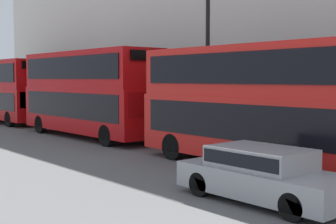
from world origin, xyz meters
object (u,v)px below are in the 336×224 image
(bus_second_in_queue, at_px, (89,91))
(pedestrian, at_px, (118,117))
(bus_third_in_queue, at_px, (6,89))
(car_dark_sedan, at_px, (262,173))
(bus_leading, at_px, (273,102))

(bus_second_in_queue, relative_size, pedestrian, 5.65)
(bus_third_in_queue, height_order, car_dark_sedan, bus_third_in_queue)
(bus_second_in_queue, distance_m, bus_third_in_queue, 11.39)
(car_dark_sedan, distance_m, pedestrian, 16.99)
(car_dark_sedan, relative_size, pedestrian, 2.52)
(bus_leading, bearing_deg, car_dark_sedan, -146.18)
(bus_leading, xyz_separation_m, car_dark_sedan, (-3.40, -2.28, -1.60))
(bus_leading, distance_m, bus_second_in_queue, 11.77)
(bus_third_in_queue, bearing_deg, pedestrian, -72.93)
(bus_third_in_queue, xyz_separation_m, pedestrian, (2.98, -9.69, -1.56))
(bus_second_in_queue, xyz_separation_m, pedestrian, (2.98, 1.70, -1.64))
(bus_leading, relative_size, car_dark_sedan, 2.39)
(car_dark_sedan, bearing_deg, bus_third_in_queue, 82.39)
(pedestrian, bearing_deg, bus_third_in_queue, 107.07)
(bus_leading, distance_m, bus_third_in_queue, 23.17)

